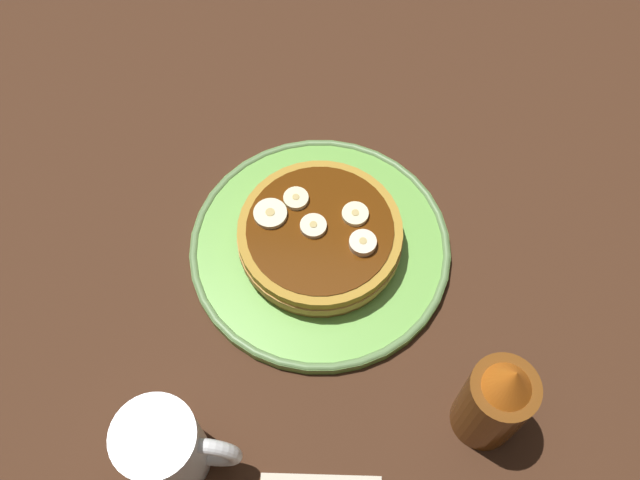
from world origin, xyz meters
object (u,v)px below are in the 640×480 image
at_px(banana_slice_2, 363,243).
at_px(banana_slice_3, 355,214).
at_px(banana_slice_4, 296,199).
at_px(banana_slice_0, 313,230).
at_px(syrup_bottle, 495,401).
at_px(pancake_stack, 319,237).
at_px(plate, 320,247).
at_px(coffee_mug, 167,448).
at_px(banana_slice_1, 270,214).

distance_m(banana_slice_2, banana_slice_3, 0.03).
height_order(banana_slice_2, banana_slice_4, banana_slice_2).
xyz_separation_m(banana_slice_0, syrup_bottle, (0.18, -0.16, 0.01)).
distance_m(pancake_stack, syrup_bottle, 0.24).
bearing_deg(plate, syrup_bottle, -44.04).
xyz_separation_m(coffee_mug, syrup_bottle, (0.28, 0.06, 0.02)).
bearing_deg(syrup_bottle, banana_slice_4, 135.43).
relative_size(banana_slice_0, banana_slice_2, 0.99).
bearing_deg(banana_slice_0, banana_slice_1, 162.05).
bearing_deg(banana_slice_1, plate, -10.99).
bearing_deg(syrup_bottle, banana_slice_1, 141.82).
height_order(pancake_stack, banana_slice_4, banana_slice_4).
xyz_separation_m(banana_slice_0, banana_slice_4, (-0.02, 0.04, -0.00)).
bearing_deg(banana_slice_2, pancake_stack, 161.97).
relative_size(banana_slice_3, coffee_mug, 0.26).
bearing_deg(banana_slice_2, banana_slice_1, 165.25).
distance_m(banana_slice_1, banana_slice_4, 0.03).
distance_m(pancake_stack, banana_slice_3, 0.04).
bearing_deg(banana_slice_1, pancake_stack, -11.75).
xyz_separation_m(banana_slice_0, banana_slice_2, (0.05, -0.01, 0.00)).
bearing_deg(plate, banana_slice_2, -19.01).
relative_size(banana_slice_0, banana_slice_4, 1.04).
distance_m(banana_slice_3, banana_slice_4, 0.06).
bearing_deg(banana_slice_4, banana_slice_0, -58.92).
relative_size(banana_slice_2, banana_slice_4, 1.05).
bearing_deg(pancake_stack, banana_slice_2, -18.03).
bearing_deg(banana_slice_1, banana_slice_0, -17.95).
height_order(banana_slice_3, banana_slice_4, same).
distance_m(pancake_stack, coffee_mug, 0.25).
distance_m(banana_slice_1, coffee_mug, 0.25).
bearing_deg(banana_slice_3, coffee_mug, -120.28).
relative_size(plate, pancake_stack, 1.54).
bearing_deg(pancake_stack, plate, 24.89).
height_order(banana_slice_4, coffee_mug, coffee_mug).
height_order(banana_slice_0, banana_slice_3, same).
relative_size(banana_slice_3, banana_slice_4, 1.04).
distance_m(coffee_mug, syrup_bottle, 0.29).
bearing_deg(banana_slice_0, plate, 33.95).
xyz_separation_m(pancake_stack, banana_slice_0, (-0.01, -0.00, 0.02)).
bearing_deg(syrup_bottle, banana_slice_2, 130.16).
height_order(banana_slice_1, syrup_bottle, syrup_bottle).
relative_size(banana_slice_3, syrup_bottle, 0.20).
relative_size(plate, banana_slice_0, 10.20).
distance_m(banana_slice_1, banana_slice_3, 0.09).
height_order(banana_slice_2, coffee_mug, coffee_mug).
height_order(plate, banana_slice_4, banana_slice_4).
bearing_deg(syrup_bottle, coffee_mug, -166.95).
relative_size(plate, banana_slice_2, 10.05).
bearing_deg(banana_slice_3, pancake_stack, -152.02).
height_order(plate, coffee_mug, coffee_mug).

